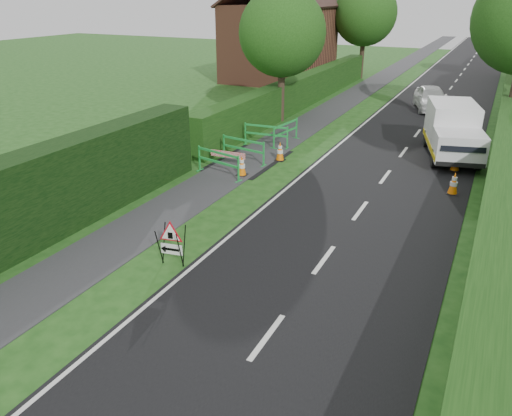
% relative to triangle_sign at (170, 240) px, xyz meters
% --- Properties ---
extents(ground, '(120.00, 120.00, 0.00)m').
position_rel_triangle_sign_xyz_m(ground, '(0.89, -2.55, -0.72)').
color(ground, '#1A4614').
rests_on(ground, ground).
extents(road_surface, '(6.00, 90.00, 0.02)m').
position_rel_triangle_sign_xyz_m(road_surface, '(3.39, 32.45, -0.72)').
color(road_surface, black).
rests_on(road_surface, ground).
extents(footpath, '(2.00, 90.00, 0.02)m').
position_rel_triangle_sign_xyz_m(footpath, '(-2.11, 32.45, -0.72)').
color(footpath, '#2D2D30').
rests_on(footpath, ground).
extents(hedge_west_far, '(1.00, 24.00, 1.80)m').
position_rel_triangle_sign_xyz_m(hedge_west_far, '(-4.11, 19.45, -0.72)').
color(hedge_west_far, '#14380F').
rests_on(hedge_west_far, ground).
extents(hedge_east, '(1.20, 50.00, 1.50)m').
position_rel_triangle_sign_xyz_m(hedge_east, '(7.39, 13.45, -0.72)').
color(hedge_east, '#14380F').
rests_on(hedge_east, ground).
extents(house_west, '(7.50, 7.40, 7.88)m').
position_rel_triangle_sign_xyz_m(house_west, '(-9.11, 27.45, 2.17)').
color(house_west, brown).
rests_on(house_west, ground).
extents(tree_nw, '(4.40, 4.40, 6.70)m').
position_rel_triangle_sign_xyz_m(tree_nw, '(-3.71, 15.45, 3.76)').
color(tree_nw, '#2D2116').
rests_on(tree_nw, ground).
extents(tree_fw, '(4.80, 4.80, 7.24)m').
position_rel_triangle_sign_xyz_m(tree_fw, '(-3.71, 31.45, 4.11)').
color(tree_fw, '#2D2116').
rests_on(tree_fw, ground).
extents(triangle_sign, '(0.82, 0.82, 1.04)m').
position_rel_triangle_sign_xyz_m(triangle_sign, '(0.00, 0.00, 0.00)').
color(triangle_sign, black).
rests_on(triangle_sign, ground).
extents(works_van, '(2.91, 4.97, 2.13)m').
position_rel_triangle_sign_xyz_m(works_van, '(5.22, 12.75, 0.41)').
color(works_van, silver).
rests_on(works_van, ground).
extents(traffic_cone_0, '(0.38, 0.38, 0.79)m').
position_rel_triangle_sign_xyz_m(traffic_cone_0, '(5.84, 8.28, -0.33)').
color(traffic_cone_0, black).
rests_on(traffic_cone_0, ground).
extents(traffic_cone_1, '(0.38, 0.38, 0.79)m').
position_rel_triangle_sign_xyz_m(traffic_cone_1, '(5.63, 10.88, -0.33)').
color(traffic_cone_1, black).
rests_on(traffic_cone_1, ground).
extents(traffic_cone_2, '(0.38, 0.38, 0.79)m').
position_rel_triangle_sign_xyz_m(traffic_cone_2, '(5.85, 13.79, -0.33)').
color(traffic_cone_2, black).
rests_on(traffic_cone_2, ground).
extents(traffic_cone_3, '(0.38, 0.38, 0.79)m').
position_rel_triangle_sign_xyz_m(traffic_cone_3, '(-1.52, 6.77, -0.33)').
color(traffic_cone_3, black).
rests_on(traffic_cone_3, ground).
extents(traffic_cone_4, '(0.38, 0.38, 0.79)m').
position_rel_triangle_sign_xyz_m(traffic_cone_4, '(-0.97, 9.08, -0.33)').
color(traffic_cone_4, black).
rests_on(traffic_cone_4, ground).
extents(ped_barrier_0, '(2.09, 0.82, 1.00)m').
position_rel_triangle_sign_xyz_m(ped_barrier_0, '(-2.28, 6.32, -0.09)').
color(ped_barrier_0, green).
rests_on(ped_barrier_0, ground).
extents(ped_barrier_1, '(2.09, 0.67, 1.00)m').
position_rel_triangle_sign_xyz_m(ped_barrier_1, '(-2.23, 8.25, -0.09)').
color(ped_barrier_1, green).
rests_on(ped_barrier_1, ground).
extents(ped_barrier_2, '(2.08, 0.51, 1.00)m').
position_rel_triangle_sign_xyz_m(ped_barrier_2, '(-2.34, 10.67, -0.09)').
color(ped_barrier_2, green).
rests_on(ped_barrier_2, ground).
extents(ped_barrier_3, '(0.63, 2.09, 1.00)m').
position_rel_triangle_sign_xyz_m(ped_barrier_3, '(-1.74, 11.47, -0.09)').
color(ped_barrier_3, green).
rests_on(ped_barrier_3, ground).
extents(redwhite_plank, '(1.50, 0.13, 0.25)m').
position_rel_triangle_sign_xyz_m(redwhite_plank, '(-2.58, 7.60, -0.72)').
color(redwhite_plank, red).
rests_on(redwhite_plank, ground).
extents(hatchback_car, '(2.72, 4.32, 1.37)m').
position_rel_triangle_sign_xyz_m(hatchback_car, '(3.09, 21.83, -0.04)').
color(hatchback_car, white).
rests_on(hatchback_car, ground).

